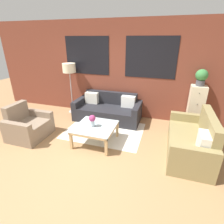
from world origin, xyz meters
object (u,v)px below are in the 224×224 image
Objects in this scene: settee_vintage at (192,142)px; armchair_corner at (28,126)px; potted_plant at (201,77)px; couch_dark at (108,110)px; drawer_cabinet at (195,107)px; coffee_table at (95,128)px; floor_lamp at (69,70)px; flower_vase at (92,120)px.

settee_vintage is 3.80m from armchair_corner.
settee_vintage is 3.95× the size of potted_plant.
couch_dark is 2.66m from potted_plant.
armchair_corner is 0.78× the size of drawer_cabinet.
couch_dark is 1.33m from coffee_table.
couch_dark is at bearing -174.46° from potted_plant.
floor_lamp reaches higher than drawer_cabinet.
floor_lamp reaches higher than coffee_table.
settee_vintage reaches higher than couch_dark.
flower_vase is (0.10, -1.35, 0.32)m from couch_dark.
potted_plant reaches higher than couch_dark.
flower_vase is (-2.30, -1.59, 0.01)m from drawer_cabinet.
floor_lamp is (-3.54, 1.32, 1.08)m from settee_vintage.
armchair_corner is at bearing -171.31° from coffee_table.
flower_vase is at bearing -145.42° from drawer_cabinet.
flower_vase is at bearing -148.46° from coffee_table.
flower_vase is (-2.30, -1.59, -0.81)m from potted_plant.
settee_vintage is 2.16m from flower_vase.
armchair_corner is 0.57× the size of floor_lamp.
settee_vintage reaches higher than armchair_corner.
potted_plant is (0.00, 0.00, 0.82)m from drawer_cabinet.
floor_lamp is at bearing 159.49° from settee_vintage.
coffee_table is at bearing -145.35° from potted_plant.
coffee_table is at bearing 8.69° from armchair_corner.
flower_vase is at bearing -85.86° from couch_dark.
settee_vintage is at bearing -96.99° from potted_plant.
potted_plant is at bearing 34.58° from flower_vase.
settee_vintage is 1.84× the size of coffee_table.
armchair_corner is (-1.54, -1.58, -0.00)m from couch_dark.
couch_dark is 2.51m from settee_vintage.
drawer_cabinet is (2.25, 1.56, 0.22)m from coffee_table.
settee_vintage is 1.76m from potted_plant.
drawer_cabinet reaches higher than coffee_table.
coffee_table is (1.69, 0.26, 0.09)m from armchair_corner.
coffee_table is 0.76× the size of drawer_cabinet.
flower_vase is at bearing -174.32° from settee_vintage.
settee_vintage is at bearing 4.95° from coffee_table.
settee_vintage is (2.23, -1.14, 0.03)m from couch_dark.
potted_plant reaches higher than armchair_corner.
flower_vase is (-0.05, -0.03, 0.23)m from coffee_table.
drawer_cabinet is 2.80× the size of potted_plant.
couch_dark is at bearing -174.46° from drawer_cabinet.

